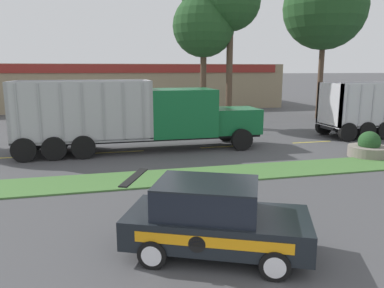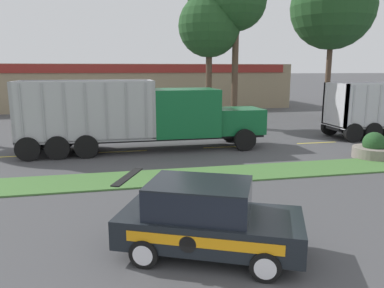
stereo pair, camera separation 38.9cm
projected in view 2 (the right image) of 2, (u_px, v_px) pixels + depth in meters
grass_verge at (152, 178)px, 14.24m from camera, size 120.00×2.20×0.06m
centre_line_3 at (8, 157)px, 17.83m from camera, size 2.40×0.14×0.01m
centre_line_4 at (123, 151)px, 18.94m from camera, size 2.40×0.14×0.01m
centre_line_5 at (225, 147)px, 20.06m from camera, size 2.40×0.14×0.01m
centre_line_6 at (317, 143)px, 21.17m from camera, size 2.40×0.14×0.01m
dump_truck_lead at (164, 118)px, 19.25m from camera, size 12.30×2.85×3.56m
rally_car at (206, 218)px, 8.35m from camera, size 4.44×3.34×1.71m
stone_planter at (373, 149)px, 17.49m from camera, size 1.86×1.86×1.23m
store_building_backdrop at (107, 85)px, 41.42m from camera, size 38.02×12.10×4.57m
tree_behind_right at (209, 20)px, 25.91m from camera, size 4.34×4.34×10.30m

